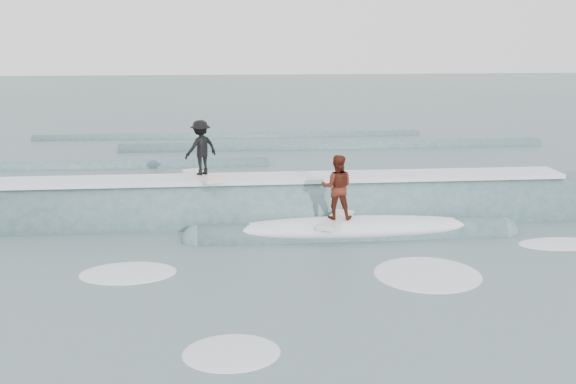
{
  "coord_description": "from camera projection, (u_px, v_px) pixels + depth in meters",
  "views": [
    {
      "loc": [
        -1.72,
        -14.5,
        5.78
      ],
      "look_at": [
        0.0,
        4.34,
        1.1
      ],
      "focal_mm": 40.0,
      "sensor_mm": 36.0,
      "label": 1
    }
  ],
  "objects": [
    {
      "name": "ground",
      "position": [
        304.0,
        279.0,
        15.56
      ],
      "size": [
        160.0,
        160.0,
        0.0
      ],
      "primitive_type": "plane",
      "color": "#384F52",
      "rests_on": "ground"
    },
    {
      "name": "breaking_wave",
      "position": [
        291.0,
        218.0,
        20.53
      ],
      "size": [
        23.25,
        4.1,
        2.64
      ],
      "color": "#345658",
      "rests_on": "ground"
    },
    {
      "name": "far_swells",
      "position": [
        216.0,
        151.0,
        32.41
      ],
      "size": [
        36.66,
        8.65,
        0.8
      ],
      "color": "#345658",
      "rests_on": "ground"
    },
    {
      "name": "surfer_black",
      "position": [
        201.0,
        150.0,
        19.94
      ],
      "size": [
        1.36,
        2.04,
        1.81
      ],
      "color": "silver",
      "rests_on": "ground"
    },
    {
      "name": "surfer_red",
      "position": [
        337.0,
        190.0,
        18.36
      ],
      "size": [
        1.35,
        2.04,
        1.97
      ],
      "color": "silver",
      "rests_on": "ground"
    },
    {
      "name": "whitewater",
      "position": [
        347.0,
        280.0,
        15.46
      ],
      "size": [
        14.03,
        6.94,
        0.1
      ],
      "color": "white",
      "rests_on": "ground"
    }
  ]
}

